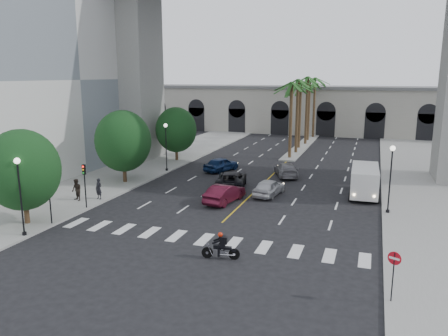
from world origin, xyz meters
TOP-DOWN VIEW (x-y plane):
  - ground at (0.00, 0.00)m, footprint 140.00×140.00m
  - sidewalk_left at (-15.00, 15.00)m, footprint 8.00×100.00m
  - sidewalk_right at (15.00, 15.00)m, footprint 8.00×100.00m
  - median at (0.00, 38.00)m, footprint 2.00×24.00m
  - building_left at (-27.00, 12.00)m, footprint 16.50×32.50m
  - pier_building at (0.00, 55.00)m, footprint 71.00×10.50m
  - palm_a at (0.00, 28.00)m, footprint 3.20×3.20m
  - palm_b at (0.10, 32.00)m, footprint 3.20×3.20m
  - palm_c at (-0.20, 36.00)m, footprint 3.20×3.20m
  - palm_d at (0.15, 40.00)m, footprint 3.20×3.20m
  - palm_e at (-0.10, 44.00)m, footprint 3.20×3.20m
  - palm_f at (0.20, 48.00)m, footprint 3.20×3.20m
  - street_tree_near at (-13.00, -3.00)m, footprint 5.20×5.20m
  - street_tree_mid at (-13.00, 10.00)m, footprint 5.44×5.44m
  - street_tree_far at (-13.00, 22.00)m, footprint 5.04×5.04m
  - lamp_post_left_near at (-11.40, -5.00)m, footprint 0.40×0.40m
  - lamp_post_left_far at (-11.40, 16.00)m, footprint 0.40×0.40m
  - lamp_post_right at (11.40, 8.00)m, footprint 0.40×0.40m
  - traffic_signal_near at (-11.30, -2.50)m, footprint 0.25×0.18m
  - traffic_signal_far at (-11.30, 1.50)m, footprint 0.25×0.18m
  - motorcycle_rider at (2.09, -3.99)m, footprint 2.24×0.66m
  - car_a at (1.50, 10.27)m, footprint 2.31×4.57m
  - car_b at (-1.50, 6.95)m, footprint 2.42×4.91m
  - car_c at (-2.48, 11.71)m, footprint 3.89×6.21m
  - car_d at (1.50, 18.13)m, footprint 3.58×5.31m
  - car_e at (-5.83, 18.31)m, footprint 3.24×4.96m
  - cargo_van at (9.50, 12.86)m, footprint 2.58×6.13m
  - pedestrian_a at (-11.78, 3.93)m, footprint 0.72×0.55m
  - pedestrian_b at (-13.24, 2.90)m, footprint 1.10×1.00m
  - do_not_enter_sign at (11.29, -6.23)m, footprint 0.60×0.28m

SIDE VIEW (x-z plane):
  - ground at x=0.00m, z-range 0.00..0.00m
  - sidewalk_left at x=-15.00m, z-range 0.00..0.15m
  - sidewalk_right at x=15.00m, z-range 0.00..0.15m
  - median at x=0.00m, z-range 0.00..0.20m
  - car_d at x=1.50m, z-range 0.00..1.43m
  - motorcycle_rider at x=2.09m, z-range -0.08..1.55m
  - car_a at x=1.50m, z-range 0.00..1.49m
  - car_b at x=-1.50m, z-range 0.00..1.55m
  - car_e at x=-5.83m, z-range 0.00..1.57m
  - car_c at x=-2.48m, z-range 0.00..1.60m
  - pedestrian_a at x=-11.78m, z-range 0.15..1.93m
  - pedestrian_b at x=-13.24m, z-range 0.15..1.99m
  - cargo_van at x=9.50m, z-range 0.15..2.73m
  - do_not_enter_sign at x=11.29m, z-range 0.59..3.19m
  - traffic_signal_near at x=-11.30m, z-range 0.69..4.34m
  - traffic_signal_far at x=-11.30m, z-range 0.69..4.34m
  - lamp_post_left_near at x=-11.40m, z-range 0.55..5.90m
  - lamp_post_left_far at x=-11.40m, z-range 0.55..5.90m
  - lamp_post_right at x=11.40m, z-range 0.55..5.90m
  - street_tree_far at x=-13.00m, z-range 0.56..7.24m
  - street_tree_near at x=-13.00m, z-range 0.58..7.47m
  - street_tree_mid at x=-13.00m, z-range 0.61..7.81m
  - pier_building at x=0.00m, z-range 0.02..8.52m
  - palm_c at x=-0.20m, z-range 3.86..13.96m
  - palm_a at x=0.00m, z-range 3.95..14.25m
  - palm_e at x=-0.10m, z-range 3.99..14.39m
  - palm_b at x=0.10m, z-range 4.07..14.67m
  - palm_f at x=0.20m, z-range 4.11..14.81m
  - palm_d at x=0.15m, z-range 4.20..15.10m
  - building_left at x=-27.00m, z-range 0.01..20.61m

